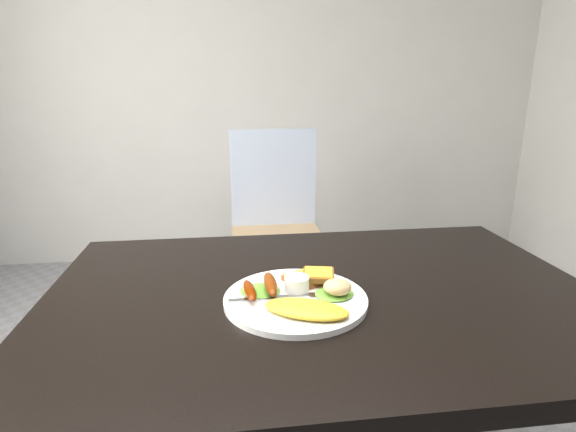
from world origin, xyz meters
TOP-DOWN VIEW (x-y plane):
  - room_back_panel at (0.00, 2.25)m, footprint 4.00×0.04m
  - dining_table at (0.00, 0.00)m, footprint 1.20×0.80m
  - dining_chair at (0.03, 1.21)m, footprint 0.44×0.44m
  - person at (-0.34, 0.78)m, footprint 0.50×0.35m
  - plate at (-0.07, -0.05)m, footprint 0.30×0.30m
  - lettuce_left at (-0.14, -0.02)m, footprint 0.10×0.09m
  - lettuce_right at (0.01, -0.05)m, footprint 0.10×0.10m
  - omelette at (-0.06, -0.12)m, footprint 0.18×0.14m
  - sausage_a at (-0.16, -0.05)m, footprint 0.03×0.10m
  - sausage_b at (-0.12, -0.02)m, footprint 0.03×0.11m
  - ramekin at (-0.06, -0.02)m, footprint 0.06×0.06m
  - toast_a at (-0.04, 0.02)m, footprint 0.11×0.11m
  - toast_b at (-0.01, 0.01)m, footprint 0.08×0.08m
  - potato_salad at (0.02, -0.06)m, footprint 0.07×0.07m
  - fork at (-0.12, -0.05)m, footprint 0.17×0.02m

SIDE VIEW (x-z plane):
  - dining_chair at x=0.03m, z-range 0.42..0.48m
  - person at x=-0.34m, z-range 0.00..1.35m
  - dining_table at x=0.00m, z-range 0.71..0.75m
  - plate at x=-0.07m, z-range 0.75..0.76m
  - fork at x=-0.12m, z-range 0.76..0.77m
  - lettuce_right at x=0.01m, z-range 0.76..0.77m
  - lettuce_left at x=-0.14m, z-range 0.76..0.77m
  - toast_a at x=-0.04m, z-range 0.76..0.78m
  - omelette at x=-0.06m, z-range 0.76..0.78m
  - ramekin at x=-0.06m, z-range 0.76..0.79m
  - toast_b at x=-0.01m, z-range 0.78..0.79m
  - sausage_a at x=-0.16m, z-range 0.77..0.79m
  - sausage_b at x=-0.12m, z-range 0.77..0.80m
  - potato_salad at x=0.02m, z-range 0.77..0.80m
  - room_back_panel at x=0.00m, z-range 0.00..2.70m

